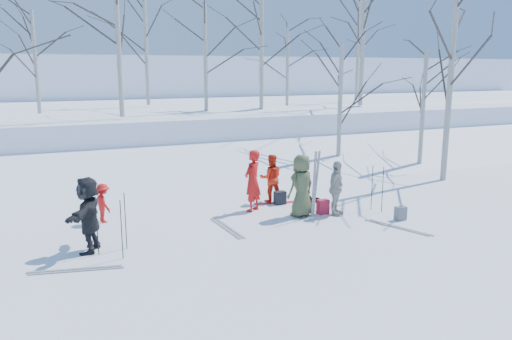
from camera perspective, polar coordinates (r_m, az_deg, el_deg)
name	(u,v)px	position (r m, az deg, el deg)	size (l,w,h in m)	color
ground	(279,229)	(13.06, 2.69, -6.80)	(120.00, 120.00, 0.00)	white
snow_ramp	(198,173)	(19.32, -6.64, -0.38)	(70.00, 9.50, 1.40)	white
snow_plateau	(144,125)	(28.79, -12.69, 5.03)	(70.00, 18.00, 2.20)	white
far_hill	(97,92)	(49.43, -17.66, 8.52)	(90.00, 30.00, 6.00)	white
skier_olive_center	(301,186)	(14.03, 5.22, -1.80)	(0.86, 0.56, 1.77)	#434D2E
skier_red_north	(253,181)	(14.48, -0.40, -1.24)	(0.66, 0.43, 1.81)	red
skier_redor_behind	(271,178)	(15.56, 1.73, -0.93)	(0.73, 0.57, 1.50)	red
skier_red_seated	(103,203)	(14.11, -17.07, -3.63)	(0.69, 0.40, 1.07)	red
skier_cream_east	(336,188)	(14.29, 9.15, -2.07)	(0.92, 0.38, 1.56)	beige
skier_grey_west	(88,214)	(11.91, -18.62, -4.83)	(1.62, 0.52, 1.74)	black
dog	(314,201)	(14.87, 6.64, -3.56)	(0.27, 0.60, 0.51)	black
upright_ski_left	(314,185)	(13.89, 6.64, -1.68)	(0.07, 0.02, 1.90)	silver
upright_ski_right	(316,184)	(13.98, 6.89, -1.60)	(0.07, 0.02, 1.90)	silver
ski_pair_a	(76,270)	(11.16, -19.92, -10.70)	(1.90, 0.60, 0.02)	silver
ski_pair_b	(398,227)	(13.69, 15.92, -6.33)	(0.83, 1.86, 0.02)	silver
ski_pair_c	(227,228)	(13.16, -3.36, -6.63)	(0.30, 1.91, 0.02)	silver
ski_pair_d	(284,202)	(15.60, 3.27, -3.71)	(1.90, 0.60, 0.02)	#B41921
ski_pole_a	(383,190)	(14.88, 14.26, -2.18)	(0.02, 0.02, 1.34)	black
ski_pole_b	(125,221)	(11.87, -14.70, -5.67)	(0.02, 0.02, 1.34)	black
ski_pole_c	(372,188)	(15.06, 13.11, -1.97)	(0.02, 0.02, 1.34)	black
ski_pole_d	(122,230)	(11.28, -15.12, -6.60)	(0.02, 0.02, 1.34)	black
ski_pole_e	(97,226)	(11.69, -17.71, -6.12)	(0.02, 0.02, 1.34)	black
ski_pole_f	(272,181)	(15.59, 1.79, -1.22)	(0.02, 0.02, 1.34)	black
backpack_red	(323,207)	(14.48, 7.65, -4.19)	(0.32, 0.22, 0.42)	#AE1A32
backpack_grey	(401,213)	(14.35, 16.19, -4.78)	(0.30, 0.20, 0.38)	slate
backpack_dark	(280,198)	(15.39, 2.75, -3.19)	(0.34, 0.24, 0.40)	black
birch_plateau_b	(205,58)	(23.50, -5.80, 12.64)	(3.95, 3.95, 4.78)	silver
birch_plateau_c	(36,63)	(23.61, -23.89, 11.14)	(3.61, 3.61, 4.30)	silver
birch_plateau_d	(262,48)	(24.57, 0.63, 13.80)	(4.65, 4.65, 5.78)	silver
birch_plateau_e	(146,49)	(27.58, -12.45, 13.40)	(4.72, 4.72, 5.88)	silver
birch_plateau_f	(358,50)	(31.34, 11.57, 13.33)	(4.84, 4.84, 6.06)	silver
birch_plateau_g	(118,41)	(20.95, -15.46, 14.06)	(4.78, 4.78, 5.97)	silver
birch_plateau_h	(287,67)	(26.52, 3.61, 11.66)	(3.38, 3.38, 3.98)	silver
birch_plateau_i	(364,22)	(27.42, 12.19, 16.16)	(6.55, 6.55, 8.50)	silver
birch_edge_b	(450,80)	(19.61, 21.33, 9.59)	(5.80, 5.80, 7.42)	silver
birch_edge_c	(423,111)	(21.67, 18.53, 6.46)	(3.99, 3.99, 4.84)	silver
birch_edge_e	(340,108)	(20.60, 9.57, 7.01)	(4.16, 4.16, 5.09)	silver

